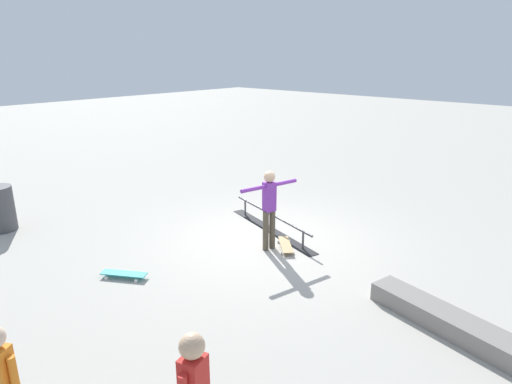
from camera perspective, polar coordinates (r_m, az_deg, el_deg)
The scene contains 6 objects.
ground_plane at distance 9.24m, azimuth 1.70°, elevation -6.28°, with size 60.00×60.00×0.00m, color #ADA89E.
grind_rail at distance 9.69m, azimuth 1.98°, elevation -4.01°, with size 2.93×1.08×0.40m.
skate_ledge at distance 6.94m, azimuth 23.97°, elevation -15.24°, with size 2.52×0.45×0.28m, color gray.
skater_main at distance 8.54m, azimuth 1.71°, elevation -1.64°, with size 0.36×1.27×1.59m.
skateboard_main at distance 8.90m, azimuth 3.82°, elevation -6.76°, with size 0.72×0.70×0.09m.
loose_skateboard_teal at distance 8.12m, azimuth -16.58°, elevation -10.01°, with size 0.79×0.59×0.09m.
Camera 1 is at (-5.45, 6.47, 3.72)m, focal length 31.21 mm.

